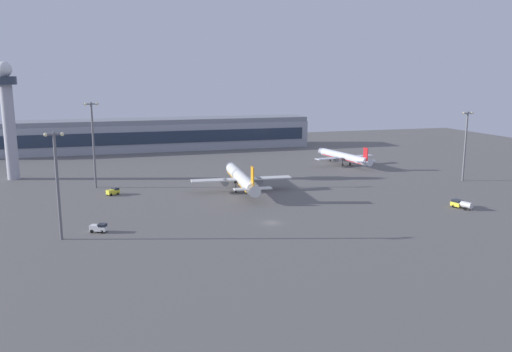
{
  "coord_description": "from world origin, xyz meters",
  "views": [
    {
      "loc": [
        -40.98,
        -124.23,
        38.06
      ],
      "look_at": [
        8.74,
        43.99,
        4.0
      ],
      "focal_mm": 35.85,
      "sensor_mm": 36.0,
      "label": 1
    }
  ],
  "objects": [
    {
      "name": "ground_plane",
      "position": [
        0.0,
        0.0,
        0.0
      ],
      "size": [
        416.0,
        416.0,
        0.0
      ],
      "primitive_type": "plane",
      "color": "#605E5B"
    },
    {
      "name": "terminal_building",
      "position": [
        -17.05,
        149.6,
        8.09
      ],
      "size": [
        167.21,
        22.4,
        16.4
      ],
      "color": "#9EA3AD",
      "rests_on": "ground"
    },
    {
      "name": "control_tower",
      "position": [
        -75.27,
        84.0,
        25.03
      ],
      "size": [
        8.0,
        8.0,
        43.64
      ],
      "color": "#A8A8B2",
      "rests_on": "ground"
    },
    {
      "name": "airplane_near_gate",
      "position": [
        2.4,
        40.02,
        4.28
      ],
      "size": [
        34.36,
        44.12,
        11.31
      ],
      "rotation": [
        0.0,
        0.0,
        -0.07
      ],
      "color": "silver",
      "rests_on": "ground"
    },
    {
      "name": "airplane_mid_apron",
      "position": [
        59.09,
        77.47,
        3.59
      ],
      "size": [
        28.91,
        36.99,
        9.51
      ],
      "rotation": [
        0.0,
        0.0,
        0.16
      ],
      "color": "silver",
      "rests_on": "ground"
    },
    {
      "name": "maintenance_van",
      "position": [
        -39.66,
        45.74,
        1.18
      ],
      "size": [
        4.54,
        3.9,
        2.25
      ],
      "rotation": [
        0.0,
        0.0,
        5.29
      ],
      "color": "yellow",
      "rests_on": "ground"
    },
    {
      "name": "baggage_tractor",
      "position": [
        -43.86,
        4.15,
        1.18
      ],
      "size": [
        4.58,
        3.56,
        2.25
      ],
      "rotation": [
        0.0,
        0.0,
        4.26
      ],
      "color": "white",
      "rests_on": "ground"
    },
    {
      "name": "fuel_truck",
      "position": [
        58.38,
        -1.42,
        1.37
      ],
      "size": [
        3.85,
        6.64,
        2.35
      ],
      "rotation": [
        0.0,
        0.0,
        0.29
      ],
      "color": "yellow",
      "rests_on": "ground"
    },
    {
      "name": "apron_light_west",
      "position": [
        85.92,
        32.95,
        14.7
      ],
      "size": [
        4.8,
        0.9,
        25.73
      ],
      "color": "slate",
      "rests_on": "ground"
    },
    {
      "name": "apron_light_central",
      "position": [
        -45.21,
        59.12,
        16.71
      ],
      "size": [
        4.8,
        0.9,
        29.64
      ],
      "color": "slate",
      "rests_on": "ground"
    },
    {
      "name": "apron_light_east",
      "position": [
        -52.4,
        0.8,
        14.7
      ],
      "size": [
        4.8,
        0.9,
        25.73
      ],
      "color": "slate",
      "rests_on": "ground"
    }
  ]
}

